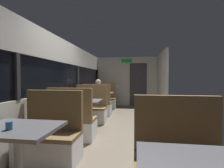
{
  "coord_description": "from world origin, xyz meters",
  "views": [
    {
      "loc": [
        0.43,
        -3.8,
        1.3
      ],
      "look_at": [
        -0.56,
        3.14,
        1.05
      ],
      "focal_mm": 26.7,
      "sensor_mm": 36.0,
      "label": 1
    }
  ],
  "objects_px": {
    "seated_passenger": "(98,100)",
    "bench_mid_window_facing_end": "(73,124)",
    "dining_table_near_window": "(18,136)",
    "dining_table_far_window": "(102,95)",
    "dining_table_mid_window": "(83,104)",
    "bench_far_window_facing_end": "(98,106)",
    "bench_near_window_facing_entry": "(50,140)",
    "bench_far_window_facing_entry": "(105,100)",
    "bench_mid_window_facing_entry": "(90,111)",
    "coffee_cup_secondary": "(99,91)",
    "coffee_cup_primary": "(9,126)"
  },
  "relations": [
    {
      "from": "dining_table_near_window",
      "to": "dining_table_far_window",
      "type": "relative_size",
      "value": 1.0
    },
    {
      "from": "seated_passenger",
      "to": "coffee_cup_primary",
      "type": "distance_m",
      "value": 4.19
    },
    {
      "from": "bench_mid_window_facing_entry",
      "to": "dining_table_far_window",
      "type": "height_order",
      "value": "bench_mid_window_facing_entry"
    },
    {
      "from": "dining_table_mid_window",
      "to": "bench_far_window_facing_entry",
      "type": "distance_m",
      "value": 3.07
    },
    {
      "from": "dining_table_near_window",
      "to": "bench_far_window_facing_entry",
      "type": "height_order",
      "value": "bench_far_window_facing_entry"
    },
    {
      "from": "dining_table_mid_window",
      "to": "bench_mid_window_facing_entry",
      "type": "bearing_deg",
      "value": 90.0
    },
    {
      "from": "bench_far_window_facing_end",
      "to": "bench_far_window_facing_entry",
      "type": "relative_size",
      "value": 1.0
    },
    {
      "from": "bench_near_window_facing_entry",
      "to": "bench_far_window_facing_entry",
      "type": "relative_size",
      "value": 1.0
    },
    {
      "from": "bench_far_window_facing_entry",
      "to": "coffee_cup_primary",
      "type": "height_order",
      "value": "bench_far_window_facing_entry"
    },
    {
      "from": "seated_passenger",
      "to": "bench_mid_window_facing_end",
      "type": "bearing_deg",
      "value": -90.0
    },
    {
      "from": "bench_far_window_facing_entry",
      "to": "bench_mid_window_facing_end",
      "type": "bearing_deg",
      "value": -90.0
    },
    {
      "from": "dining_table_near_window",
      "to": "dining_table_far_window",
      "type": "distance_m",
      "value": 4.7
    },
    {
      "from": "bench_mid_window_facing_entry",
      "to": "bench_far_window_facing_end",
      "type": "height_order",
      "value": "same"
    },
    {
      "from": "coffee_cup_secondary",
      "to": "seated_passenger",
      "type": "bearing_deg",
      "value": -81.71
    },
    {
      "from": "bench_near_window_facing_entry",
      "to": "bench_far_window_facing_entry",
      "type": "bearing_deg",
      "value": 90.0
    },
    {
      "from": "bench_mid_window_facing_end",
      "to": "coffee_cup_primary",
      "type": "distance_m",
      "value": 1.82
    },
    {
      "from": "bench_near_window_facing_entry",
      "to": "coffee_cup_secondary",
      "type": "xyz_separation_m",
      "value": [
        -0.09,
        4.01,
        0.46
      ]
    },
    {
      "from": "dining_table_near_window",
      "to": "dining_table_mid_window",
      "type": "bearing_deg",
      "value": 90.0
    },
    {
      "from": "bench_near_window_facing_entry",
      "to": "bench_mid_window_facing_entry",
      "type": "relative_size",
      "value": 1.0
    },
    {
      "from": "dining_table_far_window",
      "to": "coffee_cup_secondary",
      "type": "height_order",
      "value": "coffee_cup_secondary"
    },
    {
      "from": "dining_table_near_window",
      "to": "bench_mid_window_facing_end",
      "type": "distance_m",
      "value": 1.68
    },
    {
      "from": "coffee_cup_primary",
      "to": "coffee_cup_secondary",
      "type": "height_order",
      "value": "same"
    },
    {
      "from": "bench_mid_window_facing_end",
      "to": "bench_far_window_facing_end",
      "type": "xyz_separation_m",
      "value": [
        0.0,
        2.35,
        0.0
      ]
    },
    {
      "from": "bench_mid_window_facing_entry",
      "to": "bench_far_window_facing_entry",
      "type": "height_order",
      "value": "same"
    },
    {
      "from": "dining_table_near_window",
      "to": "dining_table_mid_window",
      "type": "xyz_separation_m",
      "value": [
        0.0,
        2.35,
        0.0
      ]
    },
    {
      "from": "bench_far_window_facing_end",
      "to": "dining_table_mid_window",
      "type": "bearing_deg",
      "value": -90.0
    },
    {
      "from": "dining_table_far_window",
      "to": "bench_far_window_facing_end",
      "type": "xyz_separation_m",
      "value": [
        0.0,
        -0.7,
        -0.31
      ]
    },
    {
      "from": "bench_near_window_facing_entry",
      "to": "bench_far_window_facing_end",
      "type": "distance_m",
      "value": 3.3
    },
    {
      "from": "bench_far_window_facing_entry",
      "to": "dining_table_mid_window",
      "type": "bearing_deg",
      "value": -90.0
    },
    {
      "from": "dining_table_near_window",
      "to": "coffee_cup_primary",
      "type": "height_order",
      "value": "coffee_cup_primary"
    },
    {
      "from": "dining_table_far_window",
      "to": "bench_far_window_facing_end",
      "type": "height_order",
      "value": "bench_far_window_facing_end"
    },
    {
      "from": "dining_table_mid_window",
      "to": "coffee_cup_primary",
      "type": "relative_size",
      "value": 10.0
    },
    {
      "from": "bench_near_window_facing_entry",
      "to": "coffee_cup_secondary",
      "type": "relative_size",
      "value": 12.22
    },
    {
      "from": "bench_near_window_facing_entry",
      "to": "dining_table_mid_window",
      "type": "xyz_separation_m",
      "value": [
        0.0,
        1.65,
        0.31
      ]
    },
    {
      "from": "bench_mid_window_facing_end",
      "to": "bench_far_window_facing_end",
      "type": "bearing_deg",
      "value": 90.0
    },
    {
      "from": "coffee_cup_primary",
      "to": "coffee_cup_secondary",
      "type": "bearing_deg",
      "value": 90.88
    },
    {
      "from": "dining_table_near_window",
      "to": "seated_passenger",
      "type": "xyz_separation_m",
      "value": [
        0.0,
        4.07,
        -0.1
      ]
    },
    {
      "from": "bench_near_window_facing_entry",
      "to": "coffee_cup_secondary",
      "type": "height_order",
      "value": "bench_near_window_facing_entry"
    },
    {
      "from": "bench_mid_window_facing_entry",
      "to": "dining_table_far_window",
      "type": "relative_size",
      "value": 1.22
    },
    {
      "from": "dining_table_near_window",
      "to": "dining_table_mid_window",
      "type": "height_order",
      "value": "same"
    },
    {
      "from": "dining_table_near_window",
      "to": "coffee_cup_secondary",
      "type": "distance_m",
      "value": 4.72
    },
    {
      "from": "bench_near_window_facing_entry",
      "to": "bench_far_window_facing_end",
      "type": "bearing_deg",
      "value": 90.0
    },
    {
      "from": "dining_table_far_window",
      "to": "bench_far_window_facing_entry",
      "type": "height_order",
      "value": "bench_far_window_facing_entry"
    },
    {
      "from": "bench_far_window_facing_end",
      "to": "seated_passenger",
      "type": "distance_m",
      "value": 0.22
    },
    {
      "from": "dining_table_mid_window",
      "to": "seated_passenger",
      "type": "relative_size",
      "value": 0.71
    },
    {
      "from": "dining_table_far_window",
      "to": "coffee_cup_secondary",
      "type": "bearing_deg",
      "value": 171.78
    },
    {
      "from": "bench_far_window_facing_end",
      "to": "seated_passenger",
      "type": "bearing_deg",
      "value": 90.0
    },
    {
      "from": "dining_table_near_window",
      "to": "bench_mid_window_facing_end",
      "type": "height_order",
      "value": "bench_mid_window_facing_end"
    },
    {
      "from": "bench_mid_window_facing_end",
      "to": "coffee_cup_primary",
      "type": "xyz_separation_m",
      "value": [
        -0.02,
        -1.76,
        0.46
      ]
    },
    {
      "from": "bench_mid_window_facing_end",
      "to": "seated_passenger",
      "type": "relative_size",
      "value": 0.87
    }
  ]
}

